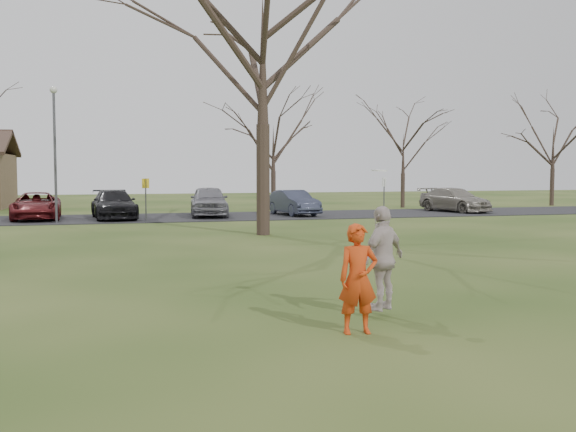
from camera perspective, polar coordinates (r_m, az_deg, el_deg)
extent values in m
plane|color=#1E380F|center=(10.73, 5.68, -9.47)|extent=(120.00, 120.00, 0.00)
cube|color=black|center=(35.04, -9.03, -0.10)|extent=(62.00, 6.50, 0.04)
imported|color=#C23710|center=(10.22, 6.01, -5.36)|extent=(0.64, 0.44, 1.68)
imported|color=maroon|center=(35.06, -20.70, 0.82)|extent=(2.40, 4.89, 1.34)
imported|color=black|center=(34.50, -14.66, 0.97)|extent=(2.43, 5.08, 1.43)
imported|color=slate|center=(35.37, -6.78, 1.29)|extent=(2.38, 4.88, 1.60)
imported|color=#313549|center=(35.98, 0.47, 1.16)|extent=(2.14, 4.27, 1.34)
imported|color=gray|center=(40.12, 14.08, 1.35)|extent=(3.15, 5.09, 1.38)
imported|color=#C0B0AC|center=(11.37, 8.12, -3.57)|extent=(1.11, 0.91, 1.76)
cylinder|color=white|center=(11.41, 7.79, 3.88)|extent=(0.27, 0.27, 0.04)
cylinder|color=#47474C|center=(32.33, -19.27, 4.67)|extent=(0.12, 0.12, 6.00)
sphere|color=beige|center=(32.53, -19.40, 10.14)|extent=(0.34, 0.34, 0.34)
cylinder|color=#47474C|center=(31.83, -12.05, 1.22)|extent=(0.06, 0.06, 2.00)
cube|color=yellow|center=(31.80, -12.07, 2.75)|extent=(0.35, 0.35, 0.45)
cylinder|color=#47474C|center=(34.62, 8.20, 1.48)|extent=(0.06, 0.06, 2.00)
cube|color=silver|center=(34.60, 8.21, 2.89)|extent=(0.35, 0.35, 0.45)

